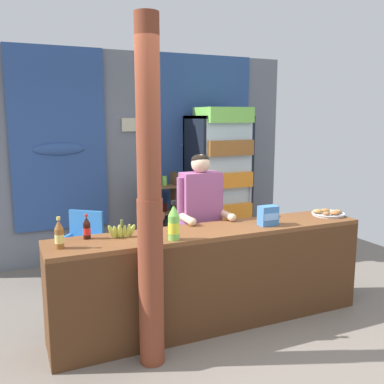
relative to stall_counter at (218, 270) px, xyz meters
name	(u,v)px	position (x,y,z in m)	size (l,w,h in m)	color
ground_plane	(178,298)	(-0.09, 0.76, -0.56)	(7.08, 7.08, 0.00)	slate
back_wall_curtained	(133,154)	(-0.06, 2.44, 0.87)	(4.65, 0.22, 2.79)	slate
stall_counter	(218,270)	(0.00, 0.00, 0.00)	(2.99, 0.53, 0.92)	brown
timber_post	(150,206)	(-0.74, -0.29, 0.71)	(0.22, 0.20, 2.66)	brown
drink_fridge	(219,176)	(1.02, 1.94, 0.57)	(0.76, 0.75, 2.06)	black
bottle_shelf_rack	(160,215)	(0.18, 2.06, 0.06)	(0.48, 0.28, 1.19)	brown
plastic_lawn_chair	(82,244)	(-0.96, 1.56, -0.07)	(0.62, 0.62, 0.86)	#3884D6
shopkeeper	(201,212)	(0.09, 0.56, 0.42)	(0.51, 0.42, 1.57)	#28282D
soda_bottle_lime_soda	(174,223)	(-0.46, -0.07, 0.50)	(0.10, 0.10, 0.33)	#75C64C
soda_bottle_cola	(87,228)	(-1.12, 0.26, 0.45)	(0.06, 0.06, 0.21)	black
soda_bottle_iced_tea	(59,235)	(-1.36, 0.07, 0.46)	(0.07, 0.07, 0.25)	brown
snack_box_biscuit	(268,216)	(0.54, 0.03, 0.45)	(0.18, 0.12, 0.19)	#3D75B7
pastry_tray	(328,213)	(1.35, 0.12, 0.38)	(0.34, 0.34, 0.06)	#BCBCC1
banana_bunch	(122,231)	(-0.84, 0.17, 0.41)	(0.27, 0.06, 0.16)	#B7C647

